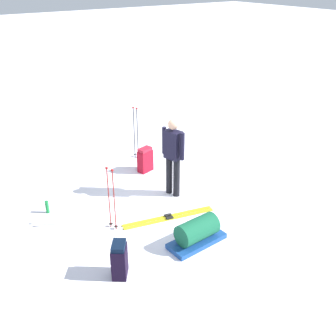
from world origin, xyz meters
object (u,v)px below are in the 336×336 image
backpack_bright (145,160)px  thermos_bottle (47,207)px  skier_standing (173,154)px  ski_poles_planted_near (136,130)px  gear_sled (197,233)px  ski_pair_near (169,217)px  backpack_large_dark (119,260)px  ski_poles_planted_far (111,196)px

backpack_bright → thermos_bottle: (-0.43, 2.57, -0.16)m
skier_standing → thermos_bottle: bearing=71.4°
ski_poles_planted_near → gear_sled: bearing=165.0°
ski_pair_near → backpack_large_dark: 1.81m
backpack_bright → ski_poles_planted_far: bearing=133.3°
gear_sled → ski_poles_planted_far: bearing=38.0°
backpack_bright → backpack_large_dark: bearing=141.5°
ski_poles_planted_far → gear_sled: ski_poles_planted_far is taller
ski_pair_near → thermos_bottle: bearing=50.3°
skier_standing → gear_sled: size_ratio=1.57×
skier_standing → backpack_large_dark: 2.77m
ski_pair_near → skier_standing: bearing=-40.6°
ski_pair_near → thermos_bottle: thermos_bottle is taller
backpack_bright → ski_pair_near: bearing=160.2°
ski_pair_near → backpack_large_dark: (-0.88, 1.56, 0.29)m
ski_pair_near → thermos_bottle: (1.54, 1.86, 0.12)m
skier_standing → thermos_bottle: 2.73m
ski_poles_planted_near → gear_sled: ski_poles_planted_near is taller
thermos_bottle → gear_sled: bearing=-143.9°
gear_sled → thermos_bottle: gear_sled is taller
skier_standing → thermos_bottle: size_ratio=6.54×
backpack_large_dark → gear_sled: (-0.05, -1.51, -0.07)m
backpack_bright → gear_sled: backpack_bright is taller
ski_poles_planted_near → backpack_bright: bearing=163.8°
backpack_bright → gear_sled: 3.01m
skier_standing → ski_poles_planted_near: (2.05, -0.33, -0.21)m
skier_standing → ski_pair_near: bearing=139.4°
backpack_large_dark → ski_poles_planted_near: (3.64, -2.50, 0.44)m
thermos_bottle → backpack_large_dark: bearing=-173.0°
backpack_large_dark → backpack_bright: size_ratio=1.03×
backpack_large_dark → ski_poles_planted_far: ski_poles_planted_far is taller
backpack_large_dark → ski_poles_planted_far: (1.20, -0.52, 0.40)m
ski_pair_near → ski_poles_planted_far: bearing=72.5°
backpack_large_dark → thermos_bottle: backpack_large_dark is taller
thermos_bottle → backpack_bright: bearing=-80.4°
ski_poles_planted_far → thermos_bottle: 1.57m
backpack_large_dark → ski_pair_near: bearing=-60.6°
ski_poles_planted_near → ski_poles_planted_far: (-2.43, 1.98, -0.04)m
skier_standing → ski_poles_planted_near: skier_standing is taller
skier_standing → backpack_bright: 1.43m
gear_sled → thermos_bottle: (2.47, 1.81, -0.09)m
ski_pair_near → ski_poles_planted_far: size_ratio=1.46×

